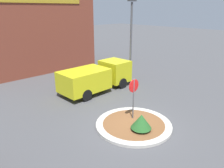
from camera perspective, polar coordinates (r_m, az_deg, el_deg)
name	(u,v)px	position (r m, az deg, el deg)	size (l,w,h in m)	color
ground_plane	(133,126)	(12.07, 5.64, -10.81)	(120.00, 120.00, 0.00)	#474749
traffic_island	(134,125)	(12.04, 5.65, -10.51)	(4.08, 4.08, 0.15)	#BCB7AD
stop_sign	(134,92)	(11.89, 5.67, -2.12)	(0.73, 0.07, 2.47)	#4C4C51
island_shrub	(141,121)	(11.24, 7.67, -9.61)	(1.05, 1.05, 0.85)	brown
utility_truck	(96,77)	(16.56, -4.10, 1.90)	(5.84, 2.37, 2.03)	gold
storefront_building	(29,31)	(24.03, -20.98, 12.80)	(11.96, 6.07, 7.71)	brown
light_pole	(131,36)	(17.63, 5.00, 12.26)	(0.70, 0.30, 6.71)	#4C4C51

